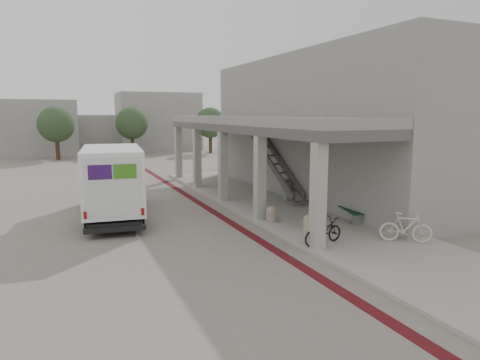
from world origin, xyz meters
name	(u,v)px	position (x,y,z in m)	size (l,w,h in m)	color
ground	(213,230)	(0.00, 0.00, 0.00)	(120.00, 120.00, 0.00)	slate
bike_lane_stripe	(220,216)	(1.00, 2.00, 0.01)	(0.35, 40.00, 0.01)	#4F0F14
sidewalk	(308,218)	(4.00, 0.00, 0.06)	(4.40, 28.00, 0.12)	#A19E91
transit_building	(310,129)	(6.83, 4.50, 3.40)	(7.60, 17.00, 7.00)	gray
distant_backdrop	(78,127)	(-2.84, 35.89, 2.70)	(28.00, 10.00, 6.50)	gray
tree_left	(56,125)	(-5.00, 28.00, 3.18)	(3.20, 3.20, 4.80)	#38281C
tree_mid	(132,123)	(2.00, 30.00, 3.18)	(3.20, 3.20, 4.80)	#38281C
tree_right	(210,123)	(10.00, 29.00, 3.18)	(3.20, 3.20, 4.80)	#38281C
fedex_truck	(113,179)	(-3.00, 3.58, 1.53)	(2.77, 6.91, 2.87)	black
bench	(349,212)	(5.20, -1.00, 0.42)	(0.83, 1.81, 0.42)	slate
bollard_near	(271,214)	(2.32, -0.06, 0.42)	(0.40, 0.40, 0.60)	gray
bollard_far	(309,222)	(2.94, -1.71, 0.41)	(0.39, 0.39, 0.58)	tan
utility_cabinet	(289,190)	(5.00, 3.36, 0.59)	(0.43, 0.57, 0.95)	gray
bicycle_black	(323,231)	(2.50, -3.22, 0.53)	(0.54, 1.55, 0.82)	black
bicycle_cream	(406,228)	(5.00, -4.10, 0.60)	(0.45, 1.60, 0.96)	beige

